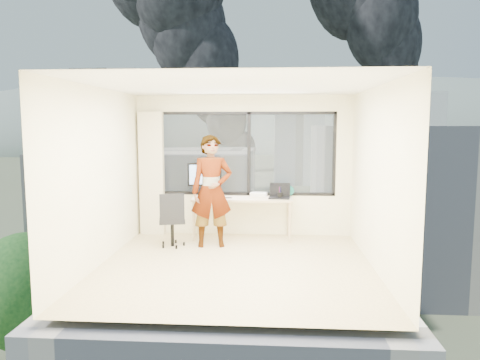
# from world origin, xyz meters

# --- Properties ---
(floor) EXTENTS (4.00, 4.00, 0.01)m
(floor) POSITION_xyz_m (0.00, 0.00, 0.00)
(floor) COLOR beige
(floor) RESTS_ON ground
(ceiling) EXTENTS (4.00, 4.00, 0.01)m
(ceiling) POSITION_xyz_m (0.00, 0.00, 2.60)
(ceiling) COLOR white
(ceiling) RESTS_ON ground
(wall_front) EXTENTS (4.00, 0.01, 2.60)m
(wall_front) POSITION_xyz_m (0.00, -2.00, 1.30)
(wall_front) COLOR beige
(wall_front) RESTS_ON ground
(wall_left) EXTENTS (0.01, 4.00, 2.60)m
(wall_left) POSITION_xyz_m (-2.00, 0.00, 1.30)
(wall_left) COLOR beige
(wall_left) RESTS_ON ground
(wall_right) EXTENTS (0.01, 4.00, 2.60)m
(wall_right) POSITION_xyz_m (2.00, 0.00, 1.30)
(wall_right) COLOR beige
(wall_right) RESTS_ON ground
(window_wall) EXTENTS (3.30, 0.16, 1.55)m
(window_wall) POSITION_xyz_m (0.05, 2.00, 1.52)
(window_wall) COLOR black
(window_wall) RESTS_ON ground
(curtain) EXTENTS (0.45, 0.14, 2.30)m
(curtain) POSITION_xyz_m (-1.72, 1.88, 1.15)
(curtain) COLOR beige
(curtain) RESTS_ON floor
(desk) EXTENTS (1.80, 0.60, 0.75)m
(desk) POSITION_xyz_m (0.00, 1.66, 0.38)
(desk) COLOR tan
(desk) RESTS_ON floor
(chair) EXTENTS (0.58, 0.58, 0.95)m
(chair) POSITION_xyz_m (-1.16, 1.02, 0.47)
(chair) COLOR black
(chair) RESTS_ON floor
(person) EXTENTS (0.76, 0.57, 1.89)m
(person) POSITION_xyz_m (-0.49, 1.08, 0.95)
(person) COLOR #2D2D33
(person) RESTS_ON floor
(monitor) EXTENTS (0.64, 0.26, 0.62)m
(monitor) POSITION_xyz_m (-0.71, 1.81, 1.06)
(monitor) COLOR black
(monitor) RESTS_ON desk
(game_console) EXTENTS (0.33, 0.29, 0.07)m
(game_console) POSITION_xyz_m (0.29, 1.86, 0.78)
(game_console) COLOR white
(game_console) RESTS_ON desk
(laptop) EXTENTS (0.41, 0.43, 0.24)m
(laptop) POSITION_xyz_m (0.66, 1.61, 0.87)
(laptop) COLOR black
(laptop) RESTS_ON desk
(cellphone) EXTENTS (0.12, 0.08, 0.01)m
(cellphone) POSITION_xyz_m (-0.24, 1.60, 0.76)
(cellphone) COLOR black
(cellphone) RESTS_ON desk
(pen_cup) EXTENTS (0.09, 0.09, 0.11)m
(pen_cup) POSITION_xyz_m (0.67, 1.61, 0.80)
(pen_cup) COLOR black
(pen_cup) RESTS_ON desk
(handbag) EXTENTS (0.30, 0.17, 0.22)m
(handbag) POSITION_xyz_m (0.80, 1.85, 0.86)
(handbag) COLOR #0D4F41
(handbag) RESTS_ON desk
(exterior_ground) EXTENTS (400.00, 400.00, 0.04)m
(exterior_ground) POSITION_xyz_m (0.00, 120.00, -14.00)
(exterior_ground) COLOR #515B3D
(exterior_ground) RESTS_ON ground
(near_bldg_a) EXTENTS (16.00, 12.00, 14.00)m
(near_bldg_a) POSITION_xyz_m (-9.00, 30.00, -7.00)
(near_bldg_a) COLOR beige
(near_bldg_a) RESTS_ON exterior_ground
(near_bldg_b) EXTENTS (14.00, 13.00, 16.00)m
(near_bldg_b) POSITION_xyz_m (12.00, 38.00, -6.00)
(near_bldg_b) COLOR white
(near_bldg_b) RESTS_ON exterior_ground
(far_tower_a) EXTENTS (14.00, 14.00, 28.00)m
(far_tower_a) POSITION_xyz_m (-35.00, 95.00, 0.00)
(far_tower_a) COLOR silver
(far_tower_a) RESTS_ON exterior_ground
(far_tower_b) EXTENTS (13.00, 13.00, 30.00)m
(far_tower_b) POSITION_xyz_m (8.00, 120.00, 1.00)
(far_tower_b) COLOR silver
(far_tower_b) RESTS_ON exterior_ground
(far_tower_c) EXTENTS (15.00, 15.00, 26.00)m
(far_tower_c) POSITION_xyz_m (45.00, 140.00, -1.00)
(far_tower_c) COLOR silver
(far_tower_c) RESTS_ON exterior_ground
(far_tower_d) EXTENTS (16.00, 14.00, 22.00)m
(far_tower_d) POSITION_xyz_m (-60.00, 150.00, -3.00)
(far_tower_d) COLOR silver
(far_tower_d) RESTS_ON exterior_ground
(hill_a) EXTENTS (288.00, 216.00, 90.00)m
(hill_a) POSITION_xyz_m (-120.00, 320.00, -14.00)
(hill_a) COLOR slate
(hill_a) RESTS_ON exterior_ground
(hill_b) EXTENTS (300.00, 220.00, 96.00)m
(hill_b) POSITION_xyz_m (100.00, 320.00, -14.00)
(hill_b) COLOR slate
(hill_b) RESTS_ON exterior_ground
(tree_a) EXTENTS (7.00, 7.00, 8.00)m
(tree_a) POSITION_xyz_m (-16.00, 22.00, -10.00)
(tree_a) COLOR #164319
(tree_a) RESTS_ON exterior_ground
(tree_b) EXTENTS (7.60, 7.60, 9.00)m
(tree_b) POSITION_xyz_m (4.00, 18.00, -9.50)
(tree_b) COLOR #164319
(tree_b) RESTS_ON exterior_ground
(smoke_plume_a) EXTENTS (40.00, 24.00, 90.00)m
(smoke_plume_a) POSITION_xyz_m (-10.00, 150.00, 39.00)
(smoke_plume_a) COLOR black
(smoke_plume_a) RESTS_ON exterior_ground
(smoke_plume_b) EXTENTS (30.00, 18.00, 70.00)m
(smoke_plume_b) POSITION_xyz_m (55.00, 170.00, 27.00)
(smoke_plume_b) COLOR black
(smoke_plume_b) RESTS_ON exterior_ground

